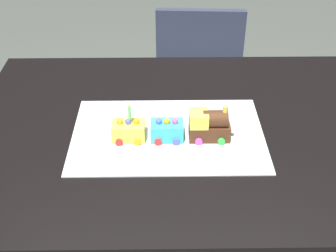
{
  "coord_description": "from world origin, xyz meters",
  "views": [
    {
      "loc": [
        0.07,
        1.21,
        1.59
      ],
      "look_at": [
        0.05,
        0.04,
        0.77
      ],
      "focal_mm": 49.08,
      "sensor_mm": 36.0,
      "label": 1
    }
  ],
  "objects_px": {
    "chair": "(198,75)",
    "cake_car_caboose_lemon": "(129,131)",
    "dining_table": "(183,153)",
    "cake_locomotive": "(209,125)",
    "birthday_candle": "(130,111)",
    "cake_car_tanker_turquoise": "(167,130)"
  },
  "relations": [
    {
      "from": "chair",
      "to": "cake_car_tanker_turquoise",
      "type": "xyz_separation_m",
      "value": [
        0.17,
        0.9,
        0.3
      ]
    },
    {
      "from": "birthday_candle",
      "to": "chair",
      "type": "bearing_deg",
      "value": -107.17
    },
    {
      "from": "chair",
      "to": "birthday_candle",
      "type": "bearing_deg",
      "value": 76.13
    },
    {
      "from": "cake_car_tanker_turquoise",
      "to": "birthday_candle",
      "type": "height_order",
      "value": "birthday_candle"
    },
    {
      "from": "dining_table",
      "to": "cake_car_caboose_lemon",
      "type": "height_order",
      "value": "cake_car_caboose_lemon"
    },
    {
      "from": "birthday_candle",
      "to": "dining_table",
      "type": "bearing_deg",
      "value": -158.21
    },
    {
      "from": "birthday_candle",
      "to": "cake_locomotive",
      "type": "bearing_deg",
      "value": 180.0
    },
    {
      "from": "dining_table",
      "to": "cake_car_caboose_lemon",
      "type": "relative_size",
      "value": 14.0
    },
    {
      "from": "dining_table",
      "to": "chair",
      "type": "bearing_deg",
      "value": -97.61
    },
    {
      "from": "chair",
      "to": "cake_locomotive",
      "type": "relative_size",
      "value": 6.14
    },
    {
      "from": "dining_table",
      "to": "cake_car_tanker_turquoise",
      "type": "height_order",
      "value": "cake_car_tanker_turquoise"
    },
    {
      "from": "cake_car_caboose_lemon",
      "to": "birthday_candle",
      "type": "xyz_separation_m",
      "value": [
        -0.01,
        -0.0,
        0.07
      ]
    },
    {
      "from": "cake_car_tanker_turquoise",
      "to": "cake_car_caboose_lemon",
      "type": "height_order",
      "value": "same"
    },
    {
      "from": "chair",
      "to": "birthday_candle",
      "type": "relative_size",
      "value": 15.23
    },
    {
      "from": "cake_car_tanker_turquoise",
      "to": "cake_locomotive",
      "type": "bearing_deg",
      "value": -180.0
    },
    {
      "from": "dining_table",
      "to": "chair",
      "type": "distance_m",
      "value": 0.86
    },
    {
      "from": "dining_table",
      "to": "cake_locomotive",
      "type": "xyz_separation_m",
      "value": [
        -0.07,
        0.07,
        0.16
      ]
    },
    {
      "from": "chair",
      "to": "cake_car_caboose_lemon",
      "type": "height_order",
      "value": "chair"
    },
    {
      "from": "cake_locomotive",
      "to": "birthday_candle",
      "type": "bearing_deg",
      "value": 0.0
    },
    {
      "from": "dining_table",
      "to": "chair",
      "type": "height_order",
      "value": "chair"
    },
    {
      "from": "dining_table",
      "to": "cake_locomotive",
      "type": "bearing_deg",
      "value": 138.08
    },
    {
      "from": "dining_table",
      "to": "birthday_candle",
      "type": "relative_size",
      "value": 24.79
    }
  ]
}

